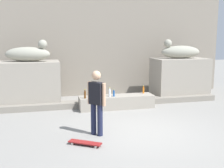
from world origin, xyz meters
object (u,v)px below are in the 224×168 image
Objects in this scene: bottle_brown at (85,95)px; bottle_orange at (143,90)px; statue_reclining_right at (180,51)px; bottle_clear at (110,93)px; skateboard at (85,143)px; bottle_blue at (114,93)px; skater at (97,100)px; statue_reclining_left at (29,54)px.

bottle_orange is at bearing 8.23° from bottle_brown.
statue_reclining_right is 5.77× the size of bottle_orange.
skateboard is at bearing -113.45° from bottle_clear.
skateboard is 2.72× the size of bottle_orange.
bottle_blue reaches higher than skateboard.
skater is at bearing -110.79° from bottle_clear.
statue_reclining_left reaches higher than bottle_brown.
bottle_clear is at bearing 7.36° from bottle_brown.
bottle_clear is at bearing -171.19° from bottle_orange.
bottle_orange is 0.91× the size of bottle_brown.
statue_reclining_left is 4.80m from skateboard.
statue_reclining_right is 3.59m from bottle_blue.
statue_reclining_left is 2.59m from bottle_brown.
skater is 3.47m from bottle_orange.
statue_reclining_left is 1.02× the size of statue_reclining_right.
bottle_clear is at bearing 99.87° from skateboard.
skater is 5.30× the size of bottle_brown.
skateboard is 3.01m from bottle_brown.
bottle_blue is (-3.09, -1.23, -1.35)m from statue_reclining_right.
bottle_orange is 2.22m from bottle_brown.
skater is at bearing 47.24° from statue_reclining_right.
bottle_brown is at bearing -171.77° from bottle_orange.
bottle_blue is 0.92× the size of bottle_orange.
statue_reclining_left is 2.16× the size of skateboard.
bottle_orange is (1.32, 0.20, -0.01)m from bottle_clear.
skateboard is 3.36m from bottle_clear.
bottle_orange is (2.24, 2.63, -0.35)m from skater.
skateboard is at bearing 49.13° from statue_reclining_right.
skater is 1.13m from skateboard.
statue_reclining_right is 2.52m from bottle_orange.
statue_reclining_left is at bearing 144.75° from bottle_brown.
bottle_brown is at bearing -176.17° from bottle_blue.
skater is 6.32× the size of bottle_blue.
bottle_orange is at bearing -0.89° from statue_reclining_left.
bottle_blue is at bearing -168.07° from bottle_orange.
bottle_blue is 0.85× the size of bottle_clear.
bottle_blue is 0.15m from bottle_clear.
skateboard is (-4.54, -4.23, -1.85)m from statue_reclining_right.
bottle_orange is at bearing 95.24° from skater.
bottle_orange reaches higher than skateboard.
skateboard is 2.51× the size of bottle_clear.
statue_reclining_right is 3.68m from bottle_clear.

